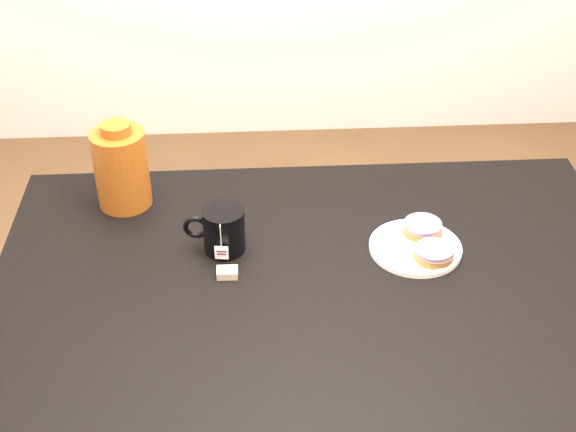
{
  "coord_description": "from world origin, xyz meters",
  "views": [
    {
      "loc": [
        -0.15,
        -1.32,
        1.84
      ],
      "look_at": [
        -0.06,
        0.14,
        0.81
      ],
      "focal_mm": 50.0,
      "sensor_mm": 36.0,
      "label": 1
    }
  ],
  "objects_px": {
    "plate": "(415,247)",
    "bagel_back": "(423,228)",
    "bagel_package": "(121,168)",
    "table": "(319,305)",
    "mug": "(223,230)",
    "teabag_pouch": "(227,273)",
    "bagel_front": "(434,253)"
  },
  "relations": [
    {
      "from": "table",
      "to": "teabag_pouch",
      "type": "relative_size",
      "value": 31.11
    },
    {
      "from": "plate",
      "to": "bagel_back",
      "type": "xyz_separation_m",
      "value": [
        0.02,
        0.05,
        0.02
      ]
    },
    {
      "from": "mug",
      "to": "bagel_package",
      "type": "bearing_deg",
      "value": 146.85
    },
    {
      "from": "bagel_front",
      "to": "bagel_package",
      "type": "distance_m",
      "value": 0.75
    },
    {
      "from": "plate",
      "to": "bagel_back",
      "type": "relative_size",
      "value": 1.9
    },
    {
      "from": "mug",
      "to": "teabag_pouch",
      "type": "xyz_separation_m",
      "value": [
        0.01,
        -0.1,
        -0.04
      ]
    },
    {
      "from": "bagel_back",
      "to": "teabag_pouch",
      "type": "distance_m",
      "value": 0.46
    },
    {
      "from": "plate",
      "to": "bagel_package",
      "type": "bearing_deg",
      "value": 161.06
    },
    {
      "from": "plate",
      "to": "mug",
      "type": "relative_size",
      "value": 1.45
    },
    {
      "from": "plate",
      "to": "bagel_front",
      "type": "height_order",
      "value": "bagel_front"
    },
    {
      "from": "teabag_pouch",
      "to": "mug",
      "type": "bearing_deg",
      "value": 94.75
    },
    {
      "from": "table",
      "to": "teabag_pouch",
      "type": "bearing_deg",
      "value": 176.39
    },
    {
      "from": "table",
      "to": "bagel_front",
      "type": "bearing_deg",
      "value": 7.55
    },
    {
      "from": "table",
      "to": "plate",
      "type": "distance_m",
      "value": 0.25
    },
    {
      "from": "bagel_package",
      "to": "teabag_pouch",
      "type": "bearing_deg",
      "value": -50.22
    },
    {
      "from": "table",
      "to": "plate",
      "type": "bearing_deg",
      "value": 19.82
    },
    {
      "from": "table",
      "to": "mug",
      "type": "bearing_deg",
      "value": 152.06
    },
    {
      "from": "bagel_back",
      "to": "bagel_package",
      "type": "relative_size",
      "value": 0.5
    },
    {
      "from": "plate",
      "to": "bagel_back",
      "type": "height_order",
      "value": "bagel_back"
    },
    {
      "from": "mug",
      "to": "teabag_pouch",
      "type": "relative_size",
      "value": 3.17
    },
    {
      "from": "bagel_front",
      "to": "bagel_package",
      "type": "relative_size",
      "value": 0.47
    },
    {
      "from": "table",
      "to": "bagel_package",
      "type": "height_order",
      "value": "bagel_package"
    },
    {
      "from": "bagel_front",
      "to": "bagel_package",
      "type": "bearing_deg",
      "value": 158.44
    },
    {
      "from": "mug",
      "to": "bagel_package",
      "type": "distance_m",
      "value": 0.31
    },
    {
      "from": "plate",
      "to": "bagel_package",
      "type": "height_order",
      "value": "bagel_package"
    },
    {
      "from": "plate",
      "to": "bagel_back",
      "type": "bearing_deg",
      "value": 63.19
    },
    {
      "from": "bagel_back",
      "to": "mug",
      "type": "relative_size",
      "value": 0.76
    },
    {
      "from": "bagel_back",
      "to": "mug",
      "type": "bearing_deg",
      "value": -177.44
    },
    {
      "from": "table",
      "to": "bagel_package",
      "type": "relative_size",
      "value": 6.49
    },
    {
      "from": "bagel_back",
      "to": "bagel_package",
      "type": "height_order",
      "value": "bagel_package"
    },
    {
      "from": "table",
      "to": "bagel_front",
      "type": "height_order",
      "value": "bagel_front"
    },
    {
      "from": "table",
      "to": "bagel_back",
      "type": "xyz_separation_m",
      "value": [
        0.25,
        0.13,
        0.11
      ]
    }
  ]
}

